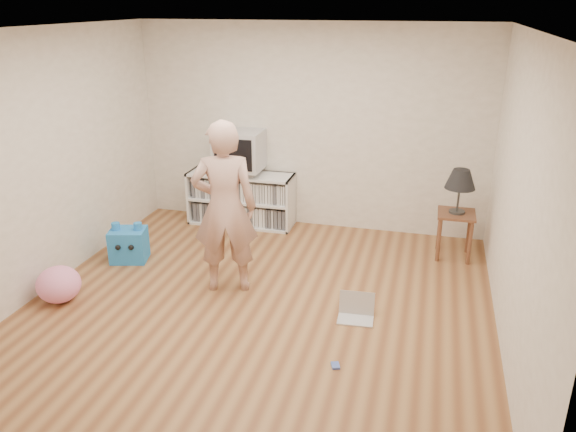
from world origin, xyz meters
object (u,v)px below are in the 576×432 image
Objects in this scene: crt_tv at (240,150)px; person at (225,208)px; side_table at (455,224)px; table_lamp at (461,180)px; media_unit at (242,198)px; laptop at (356,311)px; dvd_deck at (240,171)px; plush_blue at (129,244)px; plush_pink at (59,284)px.

person is at bearing -75.47° from crt_tv.
side_table is 0.53m from table_lamp.
media_unit is 2.33× the size of crt_tv.
laptop is at bearing 152.20° from person.
crt_tv is (0.00, -0.00, 0.29)m from dvd_deck.
plush_blue is (-1.33, 0.34, -0.69)m from person.
side_table is 4.35m from plush_pink.
person is at bearing 24.23° from plush_pink.
laptop is (1.84, -2.03, -0.29)m from media_unit.
dvd_deck is 2.77m from table_lamp.
side_table is (2.74, -0.39, 0.07)m from media_unit.
plush_blue is at bearing -163.75° from side_table.
plush_pink is at bearing -151.36° from table_lamp.
table_lamp reaches higher than media_unit.
dvd_deck reaches higher than media_unit.
person reaches higher than laptop.
laptop is at bearing -118.66° from side_table.
plush_pink is (-1.53, -0.69, -0.71)m from person.
media_unit is 2.70m from plush_pink.
dvd_deck is 0.82× the size of side_table.
dvd_deck is 0.87× the size of table_lamp.
plush_blue is at bearing 79.37° from plush_pink.
dvd_deck is at bearing -93.15° from person.
laptop is at bearing -26.76° from plush_blue.
table_lamp is at bearing -7.69° from dvd_deck.
person is (0.46, -1.76, 0.16)m from dvd_deck.
media_unit reaches higher than plush_blue.
media_unit is at bearing 171.99° from side_table.
laptop is (-0.90, -1.64, -0.88)m from table_lamp.
person is at bearing -75.62° from media_unit.
crt_tv is at bearing -90.00° from media_unit.
side_table is 1.07× the size of table_lamp.
media_unit is 1.92m from person.
person is 1.82m from plush_pink.
media_unit is at bearing 90.00° from crt_tv.
side_table is at bearing -166.25° from person.
person is (-2.28, -1.39, -0.05)m from table_lamp.
plush_pink reaches higher than laptop.
table_lamp is 2.68m from person.
person reaches higher than dvd_deck.
laptop is 2.95m from plush_pink.
crt_tv reaches higher than laptop.
media_unit is at bearing 171.99° from table_lamp.
media_unit is 3.99× the size of laptop.
media_unit is 2.83m from table_lamp.
person is (-2.28, -1.39, 0.47)m from side_table.
plush_blue is (-0.88, -1.44, -0.15)m from media_unit.
dvd_deck is at bearing 172.31° from side_table.
media_unit is 0.39m from dvd_deck.
dvd_deck is 2.81m from laptop.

